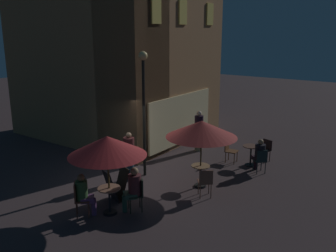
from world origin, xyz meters
The scene contains 20 objects.
ground_plane centered at (0.00, 0.00, 0.00)m, with size 60.00×60.00×0.00m, color #3D3031.
cafe_building centered at (3.09, 3.70, 3.92)m, with size 6.49×8.21×7.85m.
street_lamp_near_corner centered at (0.51, 0.20, 2.88)m, with size 0.30×0.30×4.30m.
menu_sandwich_board centered at (-1.53, -0.34, 0.50)m, with size 0.82×0.76×0.97m.
cafe_table_0 centered at (-2.26, -0.77, 0.52)m, with size 0.63×0.63×0.77m.
cafe_table_1 centered at (0.78, -1.89, 0.48)m, with size 0.60×0.60×0.73m.
cafe_table_2 centered at (3.56, -2.44, 0.51)m, with size 0.62×0.62×0.77m.
patio_umbrella_0 centered at (-2.26, -0.77, 1.97)m, with size 2.11×2.11×2.24m.
patio_umbrella_1 centered at (0.78, -1.89, 1.94)m, with size 2.27×2.27×2.21m.
cafe_chair_0 centered at (-1.64, -1.30, 0.58)m, with size 0.57×0.57×0.97m.
cafe_chair_1 centered at (-2.86, -0.21, 0.58)m, with size 0.55×0.55×0.97m.
cafe_chair_2 centered at (0.16, -2.43, 0.56)m, with size 0.58×0.58×0.91m.
cafe_chair_3 centered at (3.46, -1.60, 0.52)m, with size 0.48×0.48×0.87m.
cafe_chair_4 centered at (3.02, -3.04, 0.53)m, with size 0.56×0.56×0.88m.
cafe_chair_5 centered at (4.37, -2.70, 0.52)m, with size 0.51×0.51×0.85m.
patron_seated_0 centered at (-1.75, -1.21, 0.73)m, with size 0.55×0.53×1.29m.
patron_seated_1 centered at (-2.75, -0.31, 0.69)m, with size 0.50×0.50×1.23m.
patron_seated_2 centered at (3.11, -2.94, 0.70)m, with size 0.54×0.55×1.24m.
patron_standing_3 centered at (3.97, 0.08, 0.86)m, with size 0.37×0.37×1.72m.
patron_standing_4 centered at (-0.12, 0.37, 0.84)m, with size 0.37×0.37×1.68m.
Camera 1 is at (-8.95, -7.50, 4.94)m, focal length 39.44 mm.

